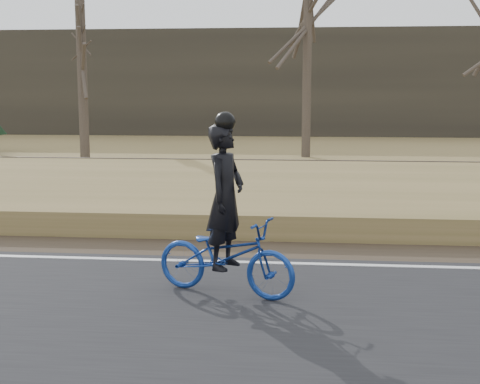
{
  "coord_description": "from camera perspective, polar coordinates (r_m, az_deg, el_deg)",
  "views": [
    {
      "loc": [
        6.56,
        -9.66,
        2.69
      ],
      "look_at": [
        5.56,
        0.5,
        1.1
      ],
      "focal_mm": 50.0,
      "sensor_mm": 36.0,
      "label": 1
    }
  ],
  "objects": [
    {
      "name": "bare_tree_center",
      "position": [
        26.58,
        5.79,
        13.49
      ],
      "size": [
        0.36,
        0.36,
        9.72
      ],
      "primitive_type": "cylinder",
      "color": "brown",
      "rests_on": "ground"
    },
    {
      "name": "treeline_backdrop",
      "position": [
        40.2,
        -3.81,
        9.27
      ],
      "size": [
        120.0,
        4.0,
        6.0
      ],
      "primitive_type": "cube",
      "color": "#383328",
      "rests_on": "ground"
    },
    {
      "name": "embankment",
      "position": [
        15.53,
        -19.45,
        -0.81
      ],
      "size": [
        120.0,
        5.0,
        0.44
      ],
      "primitive_type": "cube",
      "color": "olive",
      "rests_on": "ground"
    },
    {
      "name": "bare_tree_near_left",
      "position": [
        25.79,
        -13.31,
        9.64
      ],
      "size": [
        0.36,
        0.36,
        6.3
      ],
      "primitive_type": "cylinder",
      "color": "brown",
      "rests_on": "ground"
    },
    {
      "name": "cyclist",
      "position": [
        8.54,
        -1.24,
        -3.88
      ],
      "size": [
        2.02,
        1.24,
        2.34
      ],
      "rotation": [
        0.0,
        0.0,
        1.24
      ],
      "color": "navy",
      "rests_on": "road"
    },
    {
      "name": "railroad",
      "position": [
        18.96,
        -14.66,
        2.02
      ],
      "size": [
        120.0,
        2.4,
        0.29
      ],
      "color": "black",
      "rests_on": "ballast"
    },
    {
      "name": "ballast",
      "position": [
        18.99,
        -14.63,
        1.11
      ],
      "size": [
        120.0,
        3.0,
        0.45
      ],
      "primitive_type": "cube",
      "color": "slate",
      "rests_on": "ground"
    }
  ]
}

